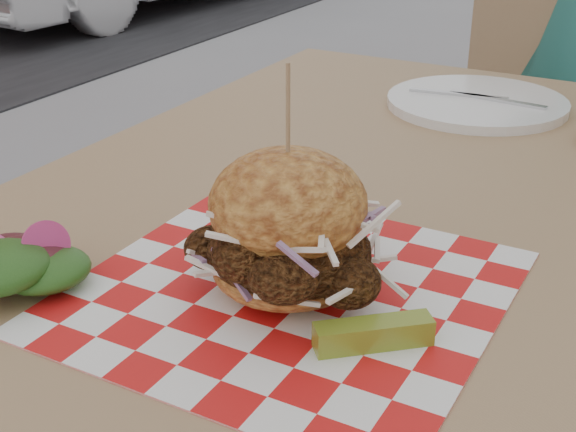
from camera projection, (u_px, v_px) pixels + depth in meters
patio_table at (374, 257)px, 0.94m from camera, size 0.80×1.20×0.75m
patio_chair at (551, 133)px, 1.71m from camera, size 0.51×0.52×0.95m
paper_liner at (288, 291)px, 0.71m from camera, size 0.36×0.36×0.00m
sandwich at (288, 233)px, 0.69m from camera, size 0.18×0.18×0.21m
pickle_spear at (373, 334)px, 0.63m from camera, size 0.09×0.08×0.02m
side_salad at (21, 270)px, 0.72m from camera, size 0.14×0.13×0.05m
place_setting at (477, 103)px, 1.21m from camera, size 0.27×0.27×0.02m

